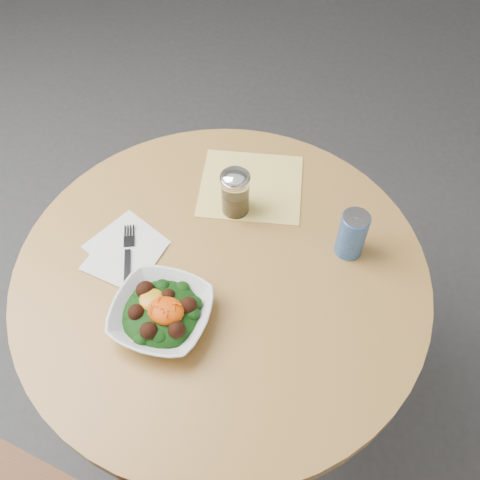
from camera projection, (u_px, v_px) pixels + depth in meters
The scene contains 8 objects.
ground at pixel (228, 395), 1.76m from camera, with size 6.00×6.00×0.00m, color #313133.
table at pixel (223, 314), 1.31m from camera, with size 0.90×0.90×0.75m.
cloth_napkin at pixel (251, 186), 1.30m from camera, with size 0.24×0.22×0.00m, color yellow.
paper_napkins at pixel (125, 250), 1.18m from camera, with size 0.19×0.21×0.00m.
salad_bowl at pixel (162, 313), 1.06m from camera, with size 0.21×0.21×0.07m.
fork at pixel (128, 257), 1.17m from camera, with size 0.08×0.18×0.00m.
spice_shaker at pixel (235, 192), 1.21m from camera, with size 0.07×0.07×0.12m.
beverage_can at pixel (352, 234), 1.14m from camera, with size 0.06×0.06×0.12m.
Camera 1 is at (0.20, -0.61, 1.71)m, focal length 40.00 mm.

